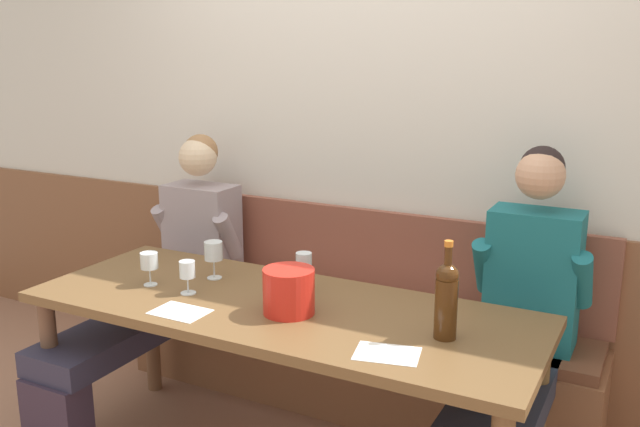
# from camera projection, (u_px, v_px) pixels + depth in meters

# --- Properties ---
(room_wall_back) EXTENTS (6.80, 0.08, 2.80)m
(room_wall_back) POSITION_uv_depth(u_px,v_px,m) (376.00, 113.00, 3.32)
(room_wall_back) COLOR silver
(room_wall_back) RESTS_ON ground
(wood_wainscot_panel) EXTENTS (6.80, 0.03, 0.92)m
(wood_wainscot_panel) POSITION_uv_depth(u_px,v_px,m) (368.00, 300.00, 3.49)
(wood_wainscot_panel) COLOR brown
(wood_wainscot_panel) RESTS_ON ground
(wall_bench) EXTENTS (2.33, 0.42, 0.94)m
(wall_bench) POSITION_uv_depth(u_px,v_px,m) (350.00, 348.00, 3.35)
(wall_bench) COLOR brown
(wall_bench) RESTS_ON ground
(dining_table) EXTENTS (2.03, 0.76, 0.74)m
(dining_table) POSITION_uv_depth(u_px,v_px,m) (280.00, 325.00, 2.70)
(dining_table) COLOR brown
(dining_table) RESTS_ON ground
(person_right_seat) EXTENTS (0.47, 1.20, 1.28)m
(person_right_seat) POSITION_uv_depth(u_px,v_px,m) (163.00, 275.00, 3.36)
(person_right_seat) COLOR #322535
(person_right_seat) RESTS_ON ground
(person_center_left_seat) EXTENTS (0.47, 1.20, 1.33)m
(person_center_left_seat) POSITION_uv_depth(u_px,v_px,m) (514.00, 336.00, 2.60)
(person_center_left_seat) COLOR #32253F
(person_center_left_seat) RESTS_ON ground
(ice_bucket) EXTENTS (0.20, 0.20, 0.17)m
(ice_bucket) POSITION_uv_depth(u_px,v_px,m) (289.00, 291.00, 2.57)
(ice_bucket) COLOR red
(ice_bucket) RESTS_ON dining_table
(wine_bottle_clear_water) EXTENTS (0.08, 0.08, 0.35)m
(wine_bottle_clear_water) POSITION_uv_depth(u_px,v_px,m) (446.00, 298.00, 2.33)
(wine_bottle_clear_water) COLOR #43240D
(wine_bottle_clear_water) RESTS_ON dining_table
(wine_glass_near_bucket) EXTENTS (0.07, 0.07, 0.14)m
(wine_glass_near_bucket) POSITION_uv_depth(u_px,v_px,m) (149.00, 262.00, 2.87)
(wine_glass_near_bucket) COLOR silver
(wine_glass_near_bucket) RESTS_ON dining_table
(wine_glass_center_rear) EXTENTS (0.07, 0.07, 0.17)m
(wine_glass_center_rear) POSITION_uv_depth(u_px,v_px,m) (304.00, 265.00, 2.78)
(wine_glass_center_rear) COLOR silver
(wine_glass_center_rear) RESTS_ON dining_table
(wine_glass_right_end) EXTENTS (0.06, 0.06, 0.14)m
(wine_glass_right_end) POSITION_uv_depth(u_px,v_px,m) (187.00, 271.00, 2.77)
(wine_glass_right_end) COLOR silver
(wine_glass_right_end) RESTS_ON dining_table
(wine_glass_mid_left) EXTENTS (0.08, 0.08, 0.16)m
(wine_glass_mid_left) POSITION_uv_depth(u_px,v_px,m) (214.00, 253.00, 2.95)
(wine_glass_mid_left) COLOR silver
(wine_glass_mid_left) RESTS_ON dining_table
(tasting_sheet_left_guest) EXTENTS (0.21, 0.15, 0.00)m
(tasting_sheet_left_guest) POSITION_uv_depth(u_px,v_px,m) (180.00, 312.00, 2.60)
(tasting_sheet_left_guest) COLOR white
(tasting_sheet_left_guest) RESTS_ON dining_table
(tasting_sheet_right_guest) EXTENTS (0.24, 0.19, 0.00)m
(tasting_sheet_right_guest) POSITION_uv_depth(u_px,v_px,m) (387.00, 354.00, 2.24)
(tasting_sheet_right_guest) COLOR white
(tasting_sheet_right_guest) RESTS_ON dining_table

